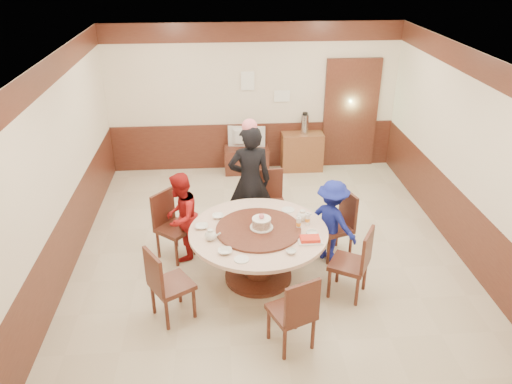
{
  "coord_description": "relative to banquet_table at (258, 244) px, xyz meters",
  "views": [
    {
      "loc": [
        -0.65,
        -6.24,
        4.08
      ],
      "look_at": [
        -0.2,
        -0.35,
        1.1
      ],
      "focal_mm": 35.0,
      "sensor_mm": 36.0,
      "label": 1
    }
  ],
  "objects": [
    {
      "name": "person_standing",
      "position": [
        -0.03,
        1.19,
        0.35
      ],
      "size": [
        0.68,
        0.47,
        1.76
      ],
      "primitive_type": "imported",
      "rotation": [
        0.0,
        0.0,
        3.22
      ],
      "color": "black",
      "rests_on": "ground"
    },
    {
      "name": "bowl_4",
      "position": [
        -0.73,
        0.11,
        0.24
      ],
      "size": [
        0.17,
        0.17,
        0.04
      ],
      "primitive_type": "imported",
      "color": "white",
      "rests_on": "banquet_table"
    },
    {
      "name": "chair_1",
      "position": [
        0.29,
        1.23,
        -0.23
      ],
      "size": [
        0.46,
        0.47,
        0.97
      ],
      "rotation": [
        0.0,
        0.0,
        3.2
      ],
      "color": "#4B2217",
      "rests_on": "ground"
    },
    {
      "name": "chair_4",
      "position": [
        0.27,
        -1.27,
        -0.23
      ],
      "size": [
        0.57,
        0.58,
        0.97
      ],
      "rotation": [
        0.0,
        0.0,
        6.68
      ],
      "color": "#4B2217",
      "rests_on": "ground"
    },
    {
      "name": "teapot_right",
      "position": [
        0.6,
        0.21,
        0.28
      ],
      "size": [
        0.17,
        0.15,
        0.13
      ],
      "primitive_type": "ellipsoid",
      "color": "white",
      "rests_on": "banquet_table"
    },
    {
      "name": "bowl_1",
      "position": [
        0.35,
        -0.56,
        0.24
      ],
      "size": [
        0.12,
        0.12,
        0.04
      ],
      "primitive_type": "imported",
      "color": "white",
      "rests_on": "banquet_table"
    },
    {
      "name": "banquet_table",
      "position": [
        0.0,
        0.0,
        0.0
      ],
      "size": [
        1.79,
        1.79,
        0.78
      ],
      "color": "#4B2217",
      "rests_on": "ground"
    },
    {
      "name": "notice_left",
      "position": [
        0.1,
        3.7,
        1.22
      ],
      "size": [
        0.25,
        0.0,
        0.35
      ],
      "primitive_type": "cube",
      "color": "white",
      "rests_on": "room"
    },
    {
      "name": "tv_stand",
      "position": [
        0.05,
        3.5,
        -0.28
      ],
      "size": [
        0.85,
        0.45,
        0.5
      ],
      "primitive_type": "cube",
      "color": "#4B2217",
      "rests_on": "ground"
    },
    {
      "name": "thermos",
      "position": [
        1.18,
        3.53,
        0.41
      ],
      "size": [
        0.15,
        0.15,
        0.38
      ],
      "primitive_type": "cylinder",
      "color": "silver",
      "rests_on": "side_cabinet"
    },
    {
      "name": "chair_5",
      "position": [
        1.13,
        -0.42,
        -0.23
      ],
      "size": [
        0.61,
        0.6,
        0.97
      ],
      "rotation": [
        0.0,
        0.0,
        7.33
      ],
      "color": "#4B2217",
      "rests_on": "ground"
    },
    {
      "name": "shrimp_platter",
      "position": [
        0.61,
        -0.32,
        0.24
      ],
      "size": [
        0.3,
        0.2,
        0.06
      ],
      "color": "white",
      "rests_on": "banquet_table"
    },
    {
      "name": "birthday_cake",
      "position": [
        0.04,
        0.01,
        0.32
      ],
      "size": [
        0.3,
        0.3,
        0.2
      ],
      "color": "white",
      "rests_on": "banquet_table"
    },
    {
      "name": "bowl_2",
      "position": [
        -0.44,
        -0.49,
        0.24
      ],
      "size": [
        0.17,
        0.17,
        0.04
      ],
      "primitive_type": "imported",
      "color": "white",
      "rests_on": "banquet_table"
    },
    {
      "name": "chair_2",
      "position": [
        -1.15,
        0.64,
        -0.23
      ],
      "size": [
        0.62,
        0.62,
        0.97
      ],
      "rotation": [
        0.0,
        0.0,
        4.01
      ],
      "color": "#4B2217",
      "rests_on": "ground"
    },
    {
      "name": "person_red",
      "position": [
        -1.03,
        0.6,
        0.11
      ],
      "size": [
        0.65,
        0.74,
        1.29
      ],
      "primitive_type": "imported",
      "rotation": [
        0.0,
        0.0,
        4.43
      ],
      "color": "#A41615",
      "rests_on": "ground"
    },
    {
      "name": "room",
      "position": [
        0.21,
        0.76,
        0.55
      ],
      "size": [
        6.0,
        6.04,
        2.84
      ],
      "color": "beige",
      "rests_on": "ground"
    },
    {
      "name": "side_cabinet",
      "position": [
        1.15,
        3.53,
        -0.16
      ],
      "size": [
        0.8,
        0.4,
        0.75
      ],
      "primitive_type": "cube",
      "color": "brown",
      "rests_on": "ground"
    },
    {
      "name": "teapot_left",
      "position": [
        -0.61,
        -0.18,
        0.28
      ],
      "size": [
        0.17,
        0.15,
        0.13
      ],
      "primitive_type": "ellipsoid",
      "color": "white",
      "rests_on": "banquet_table"
    },
    {
      "name": "bottle_0",
      "position": [
        0.52,
        -0.0,
        0.3
      ],
      "size": [
        0.06,
        0.06,
        0.16
      ],
      "primitive_type": "cylinder",
      "color": "white",
      "rests_on": "banquet_table"
    },
    {
      "name": "bowl_3",
      "position": [
        0.67,
        -0.18,
        0.24
      ],
      "size": [
        0.15,
        0.15,
        0.05
      ],
      "primitive_type": "imported",
      "color": "white",
      "rests_on": "banquet_table"
    },
    {
      "name": "saucer_near",
      "position": [
        -0.25,
        -0.65,
        0.22
      ],
      "size": [
        0.18,
        0.18,
        0.01
      ],
      "primitive_type": "cylinder",
      "color": "white",
      "rests_on": "banquet_table"
    },
    {
      "name": "bottle_1",
      "position": [
        0.65,
        0.1,
        0.3
      ],
      "size": [
        0.06,
        0.06,
        0.16
      ],
      "primitive_type": "cylinder",
      "color": "white",
      "rests_on": "banquet_table"
    },
    {
      "name": "television",
      "position": [
        0.05,
        3.5,
        0.17
      ],
      "size": [
        0.72,
        0.19,
        0.41
      ],
      "primitive_type": "imported",
      "rotation": [
        0.0,
        0.0,
        3.01
      ],
      "color": "gray",
      "rests_on": "tv_stand"
    },
    {
      "name": "chair_3",
      "position": [
        -1.1,
        -0.68,
        -0.23
      ],
      "size": [
        0.61,
        0.61,
        0.97
      ],
      "rotation": [
        0.0,
        0.0,
        5.27
      ],
      "color": "#4B2217",
      "rests_on": "ground"
    },
    {
      "name": "person_blue",
      "position": [
        1.05,
        0.4,
        0.07
      ],
      "size": [
        0.86,
        0.88,
        1.21
      ],
      "primitive_type": "imported",
      "rotation": [
        0.0,
        0.0,
        2.32
      ],
      "color": "navy",
      "rests_on": "ground"
    },
    {
      "name": "chair_0",
      "position": [
        1.14,
        0.49,
        -0.23
      ],
      "size": [
        0.56,
        0.56,
        0.97
      ],
      "rotation": [
        0.0,
        0.0,
        1.9
      ],
      "color": "#4B2217",
      "rests_on": "ground"
    },
    {
      "name": "bowl_0",
      "position": [
        -0.52,
        0.37,
        0.24
      ],
      "size": [
        0.15,
        0.15,
        0.04
      ],
      "primitive_type": "imported",
      "color": "white",
      "rests_on": "banquet_table"
    },
    {
      "name": "saucer_far",
      "position": [
        0.45,
        0.5,
        0.22
      ],
      "size": [
        0.18,
        0.18,
        0.01
      ],
      "primitive_type": "cylinder",
      "color": "white",
      "rests_on": "banquet_table"
    },
    {
      "name": "notice_right",
      "position": [
        0.75,
        3.7,
        0.92
      ],
      "size": [
        0.3,
        0.0,
        0.22
      ],
      "primitive_type": "cube",
      "color": "white",
      "rests_on": "room"
    }
  ]
}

